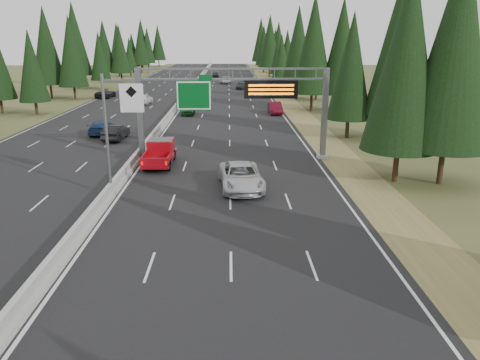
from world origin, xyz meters
name	(u,v)px	position (x,y,z in m)	size (l,w,h in m)	color
road	(185,99)	(0.00, 80.00, 0.04)	(32.00, 260.00, 0.08)	black
shoulder_right	(283,98)	(17.80, 80.00, 0.03)	(3.60, 260.00, 0.06)	olive
shoulder_left	(85,99)	(-17.80, 80.00, 0.03)	(3.60, 260.00, 0.06)	#434C23
median_barrier	(185,96)	(0.00, 80.00, 0.41)	(0.70, 260.00, 0.85)	#9A9A95
sign_gantry	(240,99)	(8.92, 34.88, 5.27)	(16.75, 0.98, 7.80)	slate
hov_sign_pole	(115,127)	(0.58, 24.97, 4.72)	(2.80, 0.50, 8.00)	slate
tree_row_right	(309,48)	(21.95, 78.50, 8.75)	(11.86, 240.99, 17.85)	black
tree_row_left	(21,47)	(-21.98, 65.56, 9.15)	(11.73, 239.93, 18.68)	black
silver_minivan	(241,176)	(8.77, 26.36, 0.94)	(2.85, 6.19, 1.72)	silver
red_pickup	(160,151)	(2.15, 33.40, 1.18)	(2.18, 6.10, 1.99)	black
car_ahead_green	(188,109)	(2.23, 60.65, 0.81)	(1.73, 4.30, 1.47)	#114E1A
car_ahead_dkred	(275,108)	(14.50, 61.22, 0.89)	(1.71, 4.90, 1.62)	#530B18
car_ahead_dkgrey	(241,86)	(10.52, 96.39, 0.78)	(1.97, 4.86, 1.41)	black
car_ahead_white	(226,80)	(7.19, 110.67, 0.87)	(2.62, 5.69, 1.58)	#B2B2B2
car_ahead_far	(215,75)	(4.12, 129.80, 0.84)	(1.80, 4.47, 1.52)	black
car_onc_near	(116,132)	(-3.93, 43.51, 0.86)	(1.66, 4.76, 1.57)	black
car_onc_blue	(101,127)	(-6.26, 46.67, 0.84)	(2.14, 5.25, 1.52)	navy
car_onc_white	(144,99)	(-5.91, 72.27, 0.91)	(1.95, 4.85, 1.65)	white
car_onc_far	(106,93)	(-14.50, 81.45, 0.84)	(2.51, 5.44, 1.51)	black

